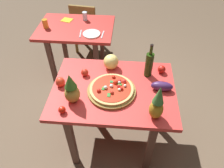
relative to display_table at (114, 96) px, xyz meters
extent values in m
plane|color=brown|center=(0.00, 0.00, -0.67)|extent=(10.00, 10.00, 0.00)
cube|color=brown|center=(-0.37, -0.37, -0.31)|extent=(0.06, 0.06, 0.74)
cube|color=brown|center=(0.37, -0.37, -0.31)|extent=(0.06, 0.06, 0.74)
cube|color=brown|center=(-0.37, 0.37, -0.31)|extent=(0.06, 0.06, 0.74)
cube|color=brown|center=(0.37, 0.37, -0.31)|extent=(0.06, 0.06, 0.74)
cube|color=red|center=(0.00, 0.00, 0.08)|extent=(1.15, 0.84, 0.04)
cube|color=brown|center=(-0.90, 0.80, -0.31)|extent=(0.06, 0.06, 0.74)
cube|color=brown|center=(-0.29, 0.80, -0.31)|extent=(0.06, 0.06, 0.74)
cube|color=brown|center=(-0.90, 1.41, -0.31)|extent=(0.06, 0.06, 0.74)
cube|color=brown|center=(-0.29, 1.41, -0.31)|extent=(0.06, 0.06, 0.74)
cube|color=red|center=(-0.60, 1.10, 0.08)|extent=(1.00, 0.71, 0.04)
cube|color=olive|center=(-0.39, 1.91, -0.47)|extent=(0.04, 0.04, 0.41)
cube|color=olive|center=(-0.72, 1.94, -0.47)|extent=(0.04, 0.04, 0.41)
cube|color=olive|center=(-0.43, 1.58, -0.47)|extent=(0.04, 0.04, 0.41)
cube|color=olive|center=(-0.76, 1.62, -0.47)|extent=(0.04, 0.04, 0.41)
cube|color=olive|center=(-0.58, 1.76, -0.24)|extent=(0.44, 0.44, 0.04)
cube|color=olive|center=(-0.60, 1.58, -0.02)|extent=(0.40, 0.09, 0.40)
cylinder|color=olive|center=(-0.02, -0.05, 0.12)|extent=(0.44, 0.44, 0.02)
cylinder|color=tan|center=(-0.02, -0.05, 0.14)|extent=(0.40, 0.40, 0.02)
cylinder|color=red|center=(-0.02, -0.05, 0.15)|extent=(0.35, 0.35, 0.00)
sphere|color=red|center=(0.05, 0.04, 0.16)|extent=(0.03, 0.03, 0.03)
sphere|color=red|center=(-0.01, -0.12, 0.16)|extent=(0.03, 0.03, 0.03)
sphere|color=red|center=(0.07, -0.06, 0.16)|extent=(0.03, 0.03, 0.03)
sphere|color=red|center=(0.09, 0.04, 0.16)|extent=(0.04, 0.04, 0.04)
sphere|color=red|center=(0.02, 0.01, 0.17)|extent=(0.04, 0.04, 0.04)
sphere|color=red|center=(-0.01, 0.09, 0.16)|extent=(0.03, 0.03, 0.03)
sphere|color=red|center=(-0.12, -0.10, 0.17)|extent=(0.04, 0.04, 0.04)
sphere|color=red|center=(0.05, -0.03, 0.16)|extent=(0.03, 0.03, 0.03)
cube|color=#30762D|center=(-0.03, -0.14, 0.16)|extent=(0.03, 0.04, 0.00)
cube|color=#317522|center=(0.05, 0.00, 0.16)|extent=(0.05, 0.04, 0.00)
cube|color=#2E7035|center=(-0.02, 0.03, 0.16)|extent=(0.04, 0.03, 0.00)
cube|color=#257527|center=(-0.09, -0.06, 0.16)|extent=(0.04, 0.05, 0.00)
sphere|color=white|center=(0.05, 0.02, 0.16)|extent=(0.03, 0.03, 0.03)
sphere|color=white|center=(0.11, -0.02, 0.16)|extent=(0.03, 0.03, 0.03)
sphere|color=white|center=(-0.02, -0.04, 0.17)|extent=(0.03, 0.03, 0.03)
sphere|color=white|center=(-0.07, -0.06, 0.17)|extent=(0.04, 0.04, 0.04)
sphere|color=#E1F3D1|center=(0.06, -0.08, 0.16)|extent=(0.03, 0.03, 0.03)
cylinder|color=#20390F|center=(0.32, 0.21, 0.23)|extent=(0.08, 0.08, 0.25)
cylinder|color=#20390F|center=(0.32, 0.21, 0.40)|extent=(0.03, 0.03, 0.09)
cylinder|color=black|center=(0.32, 0.21, 0.45)|extent=(0.03, 0.03, 0.02)
ellipsoid|color=#B18221|center=(0.36, -0.30, 0.19)|extent=(0.11, 0.11, 0.18)
cone|color=#3D7336|center=(0.36, -0.30, 0.36)|extent=(0.09, 0.09, 0.16)
ellipsoid|color=#B18D38|center=(-0.34, -0.18, 0.19)|extent=(0.13, 0.13, 0.17)
cone|color=#3A6B23|center=(-0.34, -0.18, 0.34)|extent=(0.11, 0.11, 0.13)
sphere|color=#F1D473|center=(-0.05, 0.29, 0.18)|extent=(0.15, 0.15, 0.15)
ellipsoid|color=red|center=(-0.50, -0.01, 0.15)|extent=(0.09, 0.09, 0.10)
ellipsoid|color=#422355|center=(0.44, 0.01, 0.15)|extent=(0.20, 0.10, 0.09)
sphere|color=red|center=(-0.40, -0.32, 0.14)|extent=(0.06, 0.06, 0.06)
sphere|color=red|center=(0.46, 0.26, 0.14)|extent=(0.08, 0.08, 0.08)
sphere|color=red|center=(-0.30, 0.15, 0.14)|extent=(0.07, 0.07, 0.07)
cylinder|color=orange|center=(-0.97, 1.04, 0.16)|extent=(0.07, 0.07, 0.11)
cylinder|color=silver|center=(-0.50, 1.30, 0.16)|extent=(0.07, 0.07, 0.11)
cylinder|color=white|center=(-0.35, 0.93, 0.11)|extent=(0.22, 0.22, 0.02)
cube|color=silver|center=(-0.49, 0.93, 0.11)|extent=(0.03, 0.18, 0.01)
cube|color=silver|center=(-0.21, 0.93, 0.11)|extent=(0.03, 0.18, 0.01)
cube|color=yellow|center=(-0.75, 1.27, 0.11)|extent=(0.17, 0.16, 0.01)
camera|label=1|loc=(0.10, -1.40, 1.51)|focal=34.03mm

